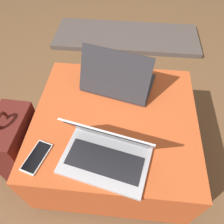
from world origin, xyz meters
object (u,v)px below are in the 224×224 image
(cell_phone, at_px, (37,157))
(backpack, at_px, (18,146))
(laptop_near, at_px, (106,152))
(laptop_far, at_px, (117,80))

(cell_phone, relative_size, backpack, 0.34)
(cell_phone, bearing_deg, backpack, 160.86)
(laptop_near, height_order, laptop_far, laptop_far)
(laptop_near, distance_m, laptop_far, 0.43)
(cell_phone, bearing_deg, laptop_far, 72.15)
(laptop_near, distance_m, cell_phone, 0.30)
(laptop_near, xyz_separation_m, backpack, (-0.51, 0.12, -0.25))
(laptop_near, height_order, cell_phone, laptop_near)
(laptop_far, xyz_separation_m, cell_phone, (-0.31, -0.46, -0.05))
(laptop_far, height_order, cell_phone, laptop_far)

